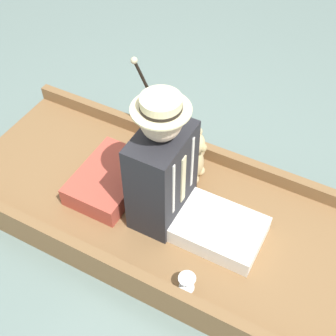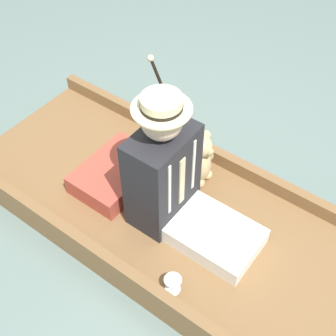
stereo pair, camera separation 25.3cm
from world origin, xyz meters
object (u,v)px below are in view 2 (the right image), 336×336
teddy_bear (200,160)px  walking_cane (167,99)px  wine_glass (173,283)px  seated_person (173,180)px

teddy_bear → walking_cane: walking_cane is taller
teddy_bear → wine_glass: (0.73, 0.32, -0.11)m
seated_person → teddy_bear: bearing=-172.0°
wine_glass → walking_cane: size_ratio=0.15×
seated_person → walking_cane: bearing=-138.7°
seated_person → walking_cane: 0.62m
seated_person → teddy_bear: (-0.34, -0.04, -0.15)m
teddy_bear → wine_glass: bearing=23.9°
teddy_bear → walking_cane: 0.44m
seated_person → wine_glass: (0.39, 0.28, -0.26)m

